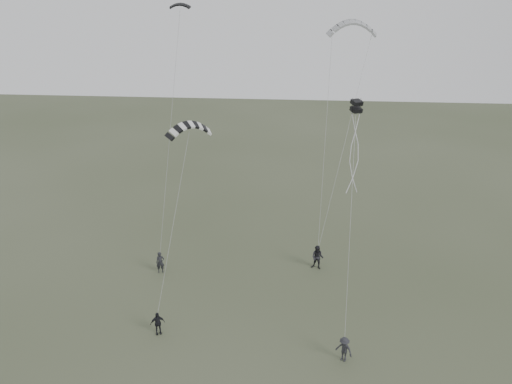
# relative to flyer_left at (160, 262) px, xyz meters

# --- Properties ---
(ground) EXTENTS (140.00, 140.00, 0.00)m
(ground) POSITION_rel_flyer_left_xyz_m (5.97, -5.42, -0.85)
(ground) COLOR #3B442C
(ground) RESTS_ON ground
(flyer_left) EXTENTS (0.71, 0.57, 1.70)m
(flyer_left) POSITION_rel_flyer_left_xyz_m (0.00, 0.00, 0.00)
(flyer_left) COLOR black
(flyer_left) RESTS_ON ground
(flyer_right) EXTENTS (1.13, 1.00, 1.94)m
(flyer_right) POSITION_rel_flyer_left_xyz_m (11.94, 1.62, 0.12)
(flyer_right) COLOR black
(flyer_right) RESTS_ON ground
(flyer_center) EXTENTS (0.98, 0.72, 1.55)m
(flyer_center) POSITION_rel_flyer_left_xyz_m (1.78, -7.20, -0.08)
(flyer_center) COLOR black
(flyer_center) RESTS_ON ground
(flyer_far) EXTENTS (1.19, 1.05, 1.60)m
(flyer_far) POSITION_rel_flyer_left_xyz_m (13.22, -8.64, -0.05)
(flyer_far) COLOR #25252A
(flyer_far) RESTS_ON ground
(kite_dark_small) EXTENTS (1.52, 0.64, 0.60)m
(kite_dark_small) POSITION_rel_flyer_left_xyz_m (1.29, 5.53, 18.25)
(kite_dark_small) COLOR black
(kite_dark_small) RESTS_ON flyer_left
(kite_pale_large) EXTENTS (3.98, 1.60, 1.78)m
(kite_pale_large) POSITION_rel_flyer_left_xyz_m (14.08, 9.39, 16.86)
(kite_pale_large) COLOR #97999C
(kite_pale_large) RESTS_ON flyer_right
(kite_striped) EXTENTS (3.24, 2.74, 1.41)m
(kite_striped) POSITION_rel_flyer_left_xyz_m (2.75, 0.11, 10.78)
(kite_striped) COLOR black
(kite_striped) RESTS_ON flyer_center
(kite_box) EXTENTS (0.84, 0.89, 0.79)m
(kite_box) POSITION_rel_flyer_left_xyz_m (13.60, -1.99, 12.74)
(kite_box) COLOR black
(kite_box) RESTS_ON flyer_far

